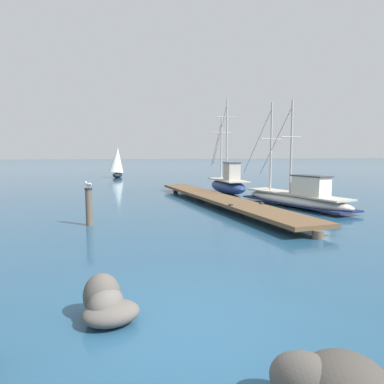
% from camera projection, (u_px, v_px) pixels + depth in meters
% --- Properties ---
extents(ground_plane, '(400.00, 400.00, 0.00)m').
position_uv_depth(ground_plane, '(188.00, 325.00, 5.69)').
color(ground_plane, navy).
extents(floating_dock, '(2.57, 16.89, 0.53)m').
position_uv_depth(floating_dock, '(218.00, 198.00, 19.18)').
color(floating_dock, brown).
rests_on(floating_dock, ground).
extents(fishing_boat_0, '(2.88, 8.35, 5.71)m').
position_uv_depth(fishing_boat_0, '(297.00, 197.00, 18.42)').
color(fishing_boat_0, silver).
rests_on(fishing_boat_0, ground).
extents(fishing_boat_1, '(1.82, 6.22, 6.69)m').
position_uv_depth(fishing_boat_1, '(228.00, 184.00, 24.54)').
color(fishing_boat_1, navy).
rests_on(fishing_boat_1, ground).
extents(mooring_piling, '(0.30, 0.30, 1.47)m').
position_uv_depth(mooring_piling, '(89.00, 206.00, 13.56)').
color(mooring_piling, brown).
rests_on(mooring_piling, ground).
extents(perched_seagull, '(0.33, 0.28, 0.27)m').
position_uv_depth(perched_seagull, '(88.00, 184.00, 13.47)').
color(perched_seagull, gold).
rests_on(perched_seagull, mooring_piling).
extents(shore_rock_near_right, '(1.06, 1.16, 0.76)m').
position_uv_depth(shore_rock_near_right, '(106.00, 304.00, 5.80)').
color(shore_rock_near_right, '#5B5651').
rests_on(shore_rock_near_right, ground).
extents(distant_sailboat, '(2.29, 3.62, 3.91)m').
position_uv_depth(distant_sailboat, '(117.00, 163.00, 41.35)').
color(distant_sailboat, black).
rests_on(distant_sailboat, ground).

